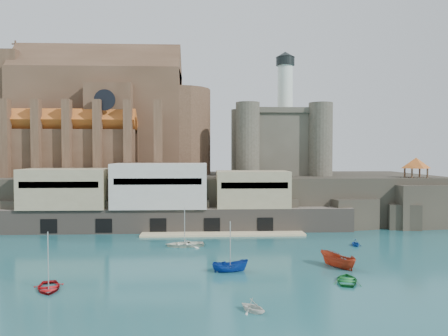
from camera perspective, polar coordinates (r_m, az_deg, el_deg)
ground at (r=63.41m, az=-1.27°, el=-11.75°), size 300.00×300.00×0.00m
promontory at (r=101.46m, az=-1.88°, el=-3.74°), size 100.00×36.00×10.00m
quay at (r=85.58m, az=-8.47°, el=-4.06°), size 70.00×12.00×13.05m
church at (r=106.14m, az=-15.00°, el=5.74°), size 47.00×25.93×30.51m
castle_keep at (r=104.17m, az=7.11°, el=3.77°), size 21.20×21.20×29.30m
rock_outcrop at (r=98.20m, az=23.76°, el=-4.64°), size 14.50×10.50×8.70m
pavilion at (r=97.75m, az=23.79°, el=0.45°), size 6.40×6.40×5.40m
boat_0 at (r=53.58m, az=-21.94°, el=-14.49°), size 3.74×2.12×5.03m
boat_1 at (r=43.64m, az=3.78°, el=-18.21°), size 3.03×2.92×3.04m
boat_2 at (r=56.86m, az=0.82°, el=-13.37°), size 2.05×2.01×4.67m
boat_3 at (r=54.65m, az=15.80°, el=-14.09°), size 3.68×2.04×4.95m
boat_5 at (r=60.79m, az=14.57°, el=-12.42°), size 2.99×3.01×5.75m
boat_6 at (r=71.80m, az=-5.16°, el=-10.13°), size 1.82×4.56×6.20m
boat_7 at (r=74.93m, az=16.80°, el=-9.69°), size 2.51×1.72×2.72m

